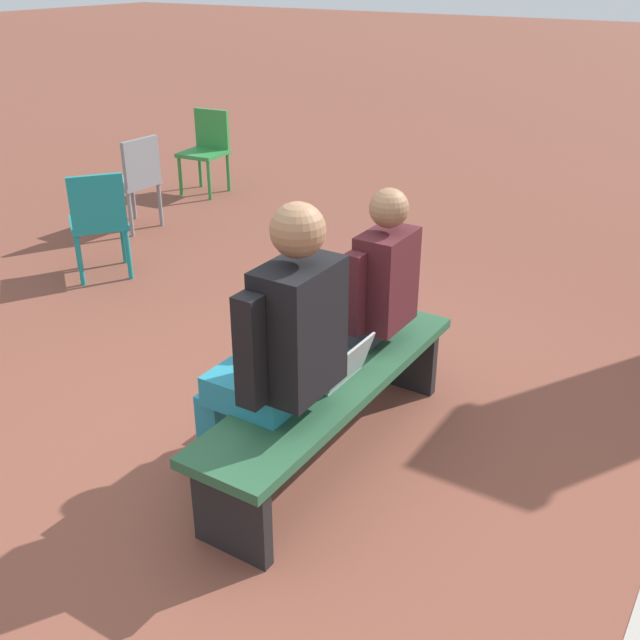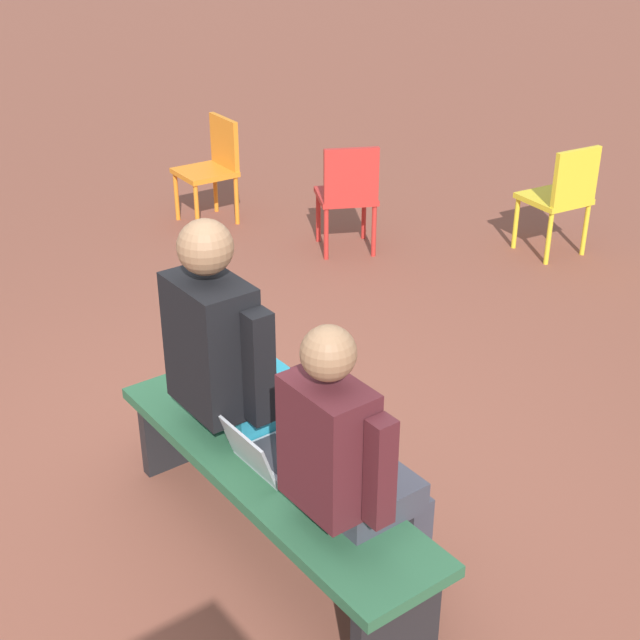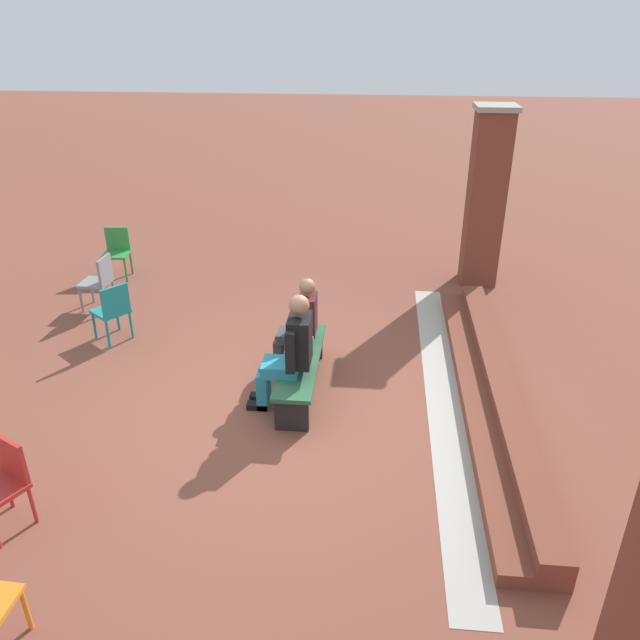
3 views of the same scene
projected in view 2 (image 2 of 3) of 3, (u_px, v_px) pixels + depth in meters
The scene contains 8 objects.
ground_plane at pixel (247, 497), 4.14m from camera, with size 60.00×60.00×0.00m, color brown.
bench at pixel (269, 483), 3.66m from camera, with size 1.80×0.44×0.45m.
person_student at pixel (350, 463), 3.23m from camera, with size 0.50×0.63×1.28m.
person_adult at pixel (236, 362), 3.76m from camera, with size 0.58×0.74×1.41m.
laptop at pixel (266, 456), 3.59m from camera, with size 0.32×0.29×0.21m.
plastic_chair_far_left at pixel (213, 163), 7.16m from camera, with size 0.44×0.44×0.84m.
plastic_chair_far_right at pixel (348, 192), 6.54m from camera, with size 0.57×0.57×0.84m.
plastic_chair_foreground at pixel (562, 194), 6.50m from camera, with size 0.47×0.47×0.84m.
Camera 2 is at (-2.85, 1.71, 2.62)m, focal length 50.00 mm.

